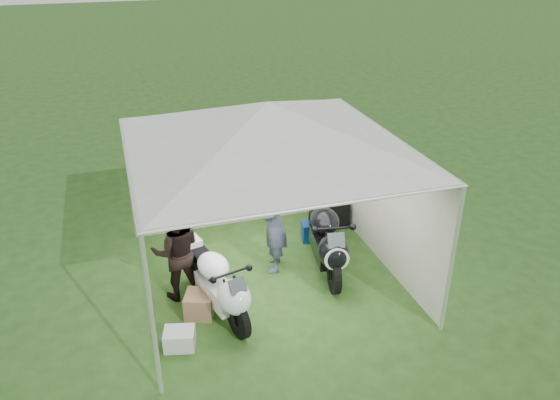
{
  "coord_description": "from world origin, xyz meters",
  "views": [
    {
      "loc": [
        -2.09,
        -7.24,
        5.21
      ],
      "look_at": [
        0.3,
        0.35,
        1.23
      ],
      "focal_mm": 35.0,
      "sensor_mm": 36.0,
      "label": 1
    }
  ],
  "objects_px": {
    "motorcycle_white": "(219,284)",
    "paddock_stand": "(314,231)",
    "crate_0": "(180,339)",
    "motorcycle_black": "(326,239)",
    "crate_1": "(200,304)",
    "canopy_tent": "(267,129)",
    "equipment_box": "(334,213)",
    "person_blue_jacket": "(274,222)",
    "person_dark_jacket": "(177,252)"
  },
  "relations": [
    {
      "from": "motorcycle_white",
      "to": "paddock_stand",
      "type": "bearing_deg",
      "value": 22.41
    },
    {
      "from": "paddock_stand",
      "to": "crate_0",
      "type": "bearing_deg",
      "value": -142.28
    },
    {
      "from": "motorcycle_white",
      "to": "motorcycle_black",
      "type": "bearing_deg",
      "value": 3.43
    },
    {
      "from": "motorcycle_black",
      "to": "crate_1",
      "type": "bearing_deg",
      "value": -155.78
    },
    {
      "from": "motorcycle_white",
      "to": "crate_0",
      "type": "height_order",
      "value": "motorcycle_white"
    },
    {
      "from": "crate_1",
      "to": "paddock_stand",
      "type": "bearing_deg",
      "value": 32.61
    },
    {
      "from": "motorcycle_white",
      "to": "paddock_stand",
      "type": "distance_m",
      "value": 2.69
    },
    {
      "from": "motorcycle_black",
      "to": "crate_0",
      "type": "relative_size",
      "value": 5.15
    },
    {
      "from": "canopy_tent",
      "to": "paddock_stand",
      "type": "xyz_separation_m",
      "value": [
        1.15,
        0.9,
        -2.4
      ]
    },
    {
      "from": "canopy_tent",
      "to": "equipment_box",
      "type": "bearing_deg",
      "value": 37.66
    },
    {
      "from": "motorcycle_black",
      "to": "canopy_tent",
      "type": "bearing_deg",
      "value": -174.46
    },
    {
      "from": "person_blue_jacket",
      "to": "motorcycle_black",
      "type": "bearing_deg",
      "value": 87.98
    },
    {
      "from": "canopy_tent",
      "to": "motorcycle_white",
      "type": "distance_m",
      "value": 2.37
    },
    {
      "from": "motorcycle_white",
      "to": "paddock_stand",
      "type": "relative_size",
      "value": 4.12
    },
    {
      "from": "paddock_stand",
      "to": "canopy_tent",
      "type": "bearing_deg",
      "value": -142.05
    },
    {
      "from": "equipment_box",
      "to": "motorcycle_black",
      "type": "bearing_deg",
      "value": -117.46
    },
    {
      "from": "canopy_tent",
      "to": "person_blue_jacket",
      "type": "xyz_separation_m",
      "value": [
        0.17,
        0.22,
        -1.7
      ]
    },
    {
      "from": "motorcycle_white",
      "to": "equipment_box",
      "type": "xyz_separation_m",
      "value": [
        2.67,
        2.03,
        -0.28
      ]
    },
    {
      "from": "paddock_stand",
      "to": "person_blue_jacket",
      "type": "height_order",
      "value": "person_blue_jacket"
    },
    {
      "from": "paddock_stand",
      "to": "equipment_box",
      "type": "bearing_deg",
      "value": 37.07
    },
    {
      "from": "motorcycle_black",
      "to": "person_blue_jacket",
      "type": "relative_size",
      "value": 1.23
    },
    {
      "from": "motorcycle_white",
      "to": "paddock_stand",
      "type": "height_order",
      "value": "motorcycle_white"
    },
    {
      "from": "person_dark_jacket",
      "to": "person_blue_jacket",
      "type": "height_order",
      "value": "person_blue_jacket"
    },
    {
      "from": "canopy_tent",
      "to": "equipment_box",
      "type": "distance_m",
      "value": 3.16
    },
    {
      "from": "motorcycle_black",
      "to": "equipment_box",
      "type": "relative_size",
      "value": 4.17
    },
    {
      "from": "motorcycle_black",
      "to": "paddock_stand",
      "type": "height_order",
      "value": "motorcycle_black"
    },
    {
      "from": "person_dark_jacket",
      "to": "person_blue_jacket",
      "type": "distance_m",
      "value": 1.67
    },
    {
      "from": "canopy_tent",
      "to": "motorcycle_black",
      "type": "relative_size",
      "value": 2.63
    },
    {
      "from": "paddock_stand",
      "to": "equipment_box",
      "type": "height_order",
      "value": "equipment_box"
    },
    {
      "from": "crate_0",
      "to": "equipment_box",
      "type": "bearing_deg",
      "value": 37.62
    },
    {
      "from": "motorcycle_white",
      "to": "person_dark_jacket",
      "type": "xyz_separation_m",
      "value": [
        -0.5,
        0.65,
        0.26
      ]
    },
    {
      "from": "paddock_stand",
      "to": "person_dark_jacket",
      "type": "bearing_deg",
      "value": -159.72
    },
    {
      "from": "motorcycle_white",
      "to": "person_dark_jacket",
      "type": "height_order",
      "value": "person_dark_jacket"
    },
    {
      "from": "canopy_tent",
      "to": "person_dark_jacket",
      "type": "bearing_deg",
      "value": -177.18
    },
    {
      "from": "motorcycle_white",
      "to": "crate_1",
      "type": "height_order",
      "value": "motorcycle_white"
    },
    {
      "from": "person_blue_jacket",
      "to": "crate_0",
      "type": "relative_size",
      "value": 4.2
    },
    {
      "from": "person_blue_jacket",
      "to": "crate_0",
      "type": "height_order",
      "value": "person_blue_jacket"
    },
    {
      "from": "paddock_stand",
      "to": "person_blue_jacket",
      "type": "distance_m",
      "value": 1.38
    },
    {
      "from": "motorcycle_white",
      "to": "crate_1",
      "type": "distance_m",
      "value": 0.47
    },
    {
      "from": "equipment_box",
      "to": "crate_1",
      "type": "height_order",
      "value": "equipment_box"
    },
    {
      "from": "equipment_box",
      "to": "paddock_stand",
      "type": "bearing_deg",
      "value": -142.93
    },
    {
      "from": "crate_1",
      "to": "person_blue_jacket",
      "type": "bearing_deg",
      "value": 31.29
    },
    {
      "from": "motorcycle_white",
      "to": "equipment_box",
      "type": "bearing_deg",
      "value": 22.35
    },
    {
      "from": "person_dark_jacket",
      "to": "crate_0",
      "type": "bearing_deg",
      "value": 85.67
    },
    {
      "from": "person_dark_jacket",
      "to": "equipment_box",
      "type": "height_order",
      "value": "person_dark_jacket"
    },
    {
      "from": "motorcycle_white",
      "to": "person_blue_jacket",
      "type": "distance_m",
      "value": 1.52
    },
    {
      "from": "paddock_stand",
      "to": "crate_0",
      "type": "xyz_separation_m",
      "value": [
        -2.8,
        -2.17,
        -0.04
      ]
    },
    {
      "from": "canopy_tent",
      "to": "person_dark_jacket",
      "type": "xyz_separation_m",
      "value": [
        -1.47,
        -0.07,
        -1.77
      ]
    },
    {
      "from": "equipment_box",
      "to": "crate_1",
      "type": "xyz_separation_m",
      "value": [
        -2.97,
        -1.96,
        -0.08
      ]
    },
    {
      "from": "person_dark_jacket",
      "to": "equipment_box",
      "type": "xyz_separation_m",
      "value": [
        3.17,
        1.39,
        -0.54
      ]
    }
  ]
}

